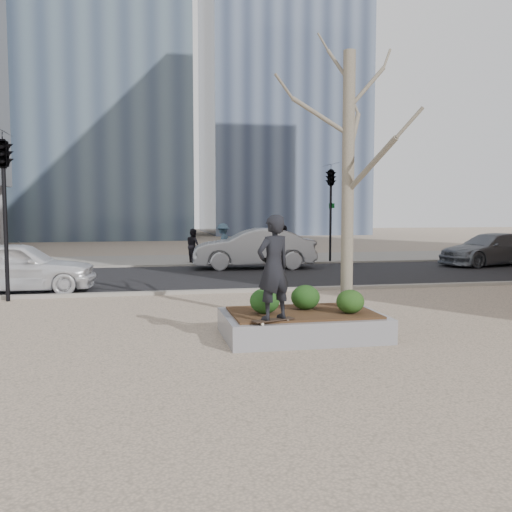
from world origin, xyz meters
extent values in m
plane|color=tan|center=(0.00, 0.00, 0.00)|extent=(120.00, 120.00, 0.00)
cube|color=black|center=(0.00, 10.00, 0.01)|extent=(60.00, 8.00, 0.02)
cube|color=gray|center=(0.00, 17.00, 0.01)|extent=(60.00, 6.00, 0.02)
cube|color=gray|center=(1.00, 0.00, 0.23)|extent=(3.00, 2.00, 0.45)
cube|color=#382314|center=(1.00, 0.00, 0.47)|extent=(2.70, 1.70, 0.04)
ellipsoid|color=#133E16|center=(0.25, -0.08, 0.73)|extent=(0.56, 0.56, 0.47)
ellipsoid|color=#1C3E13|center=(1.12, 0.20, 0.73)|extent=(0.56, 0.56, 0.48)
ellipsoid|color=#183F14|center=(1.83, -0.36, 0.71)|extent=(0.52, 0.52, 0.45)
imported|color=black|center=(0.24, -0.82, 1.43)|extent=(0.78, 0.67, 1.82)
imported|color=white|center=(-5.56, 7.06, 0.78)|extent=(4.50, 1.94, 1.51)
imported|color=gray|center=(2.48, 12.45, 0.84)|extent=(5.10, 2.14, 1.64)
imported|color=slate|center=(12.78, 11.73, 0.71)|extent=(5.03, 2.80, 1.38)
imported|color=black|center=(0.30, 15.54, 0.80)|extent=(0.77, 0.88, 1.55)
imported|color=#3D586F|center=(1.70, 15.88, 0.90)|extent=(1.17, 1.31, 1.76)
imported|color=black|center=(4.78, 16.34, 0.85)|extent=(1.04, 0.73, 1.64)
camera|label=1|loc=(-1.97, -10.37, 2.44)|focal=40.00mm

